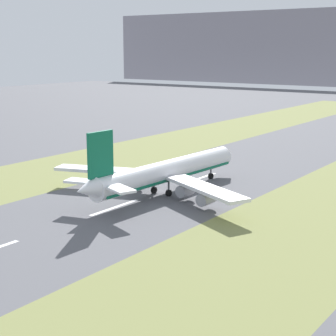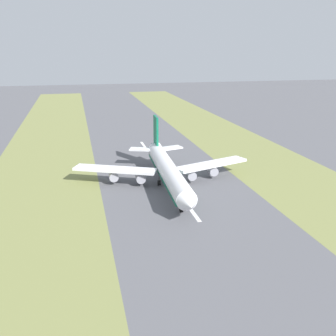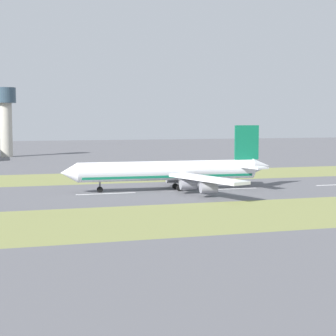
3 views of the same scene
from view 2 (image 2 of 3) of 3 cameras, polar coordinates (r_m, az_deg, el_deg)
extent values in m
plane|color=#56565B|center=(134.79, 0.96, -2.83)|extent=(800.00, 800.00, 0.00)
cube|color=olive|center=(151.66, 17.69, -1.36)|extent=(40.00, 600.00, 0.01)
cube|color=olive|center=(131.86, -18.42, -4.21)|extent=(40.00, 600.00, 0.01)
cube|color=silver|center=(191.42, -3.47, 3.20)|extent=(1.20, 18.00, 0.01)
cube|color=silver|center=(153.58, -0.90, -0.29)|extent=(1.20, 18.00, 0.01)
cube|color=silver|center=(117.20, 3.32, -6.01)|extent=(1.20, 18.00, 0.01)
cylinder|color=white|center=(132.65, 0.00, -0.33)|extent=(8.60, 56.22, 6.00)
cone|color=white|center=(104.59, 3.08, -5.27)|extent=(6.11, 5.27, 5.88)
cone|color=white|center=(161.88, -2.01, 3.18)|extent=(5.37, 6.23, 5.10)
cube|color=#0F6647|center=(133.15, 0.00, -1.01)|extent=(8.20, 53.97, 0.70)
cube|color=white|center=(143.64, 6.35, 0.56)|extent=(29.35, 15.26, 0.90)
cube|color=white|center=(137.88, -7.72, -0.20)|extent=(28.86, 17.56, 0.90)
cylinder|color=#93939E|center=(139.22, 3.34, -0.95)|extent=(3.42, 4.94, 3.20)
cylinder|color=#93939E|center=(144.76, 6.47, -0.32)|extent=(3.42, 4.94, 3.20)
cylinder|color=#93939E|center=(136.19, -4.04, -1.39)|extent=(3.42, 4.94, 3.20)
cylinder|color=#93939E|center=(138.87, -7.89, -1.14)|extent=(3.42, 4.94, 3.20)
cube|color=#0F6647|center=(155.35, -1.77, 5.50)|extent=(1.17, 8.03, 11.00)
cube|color=white|center=(157.94, 0.23, 2.91)|extent=(10.81, 6.89, 0.60)
cube|color=white|center=(156.32, -3.74, 2.73)|extent=(10.91, 7.65, 0.60)
cylinder|color=#59595E|center=(114.29, 1.96, -5.26)|extent=(0.50, 0.50, 3.20)
cylinder|color=black|center=(114.91, 1.96, -5.99)|extent=(0.98, 1.84, 1.80)
cylinder|color=#59595E|center=(137.06, 0.84, -1.38)|extent=(0.50, 0.50, 3.20)
cylinder|color=black|center=(137.58, 0.84, -2.01)|extent=(0.98, 1.84, 1.80)
cylinder|color=#59595E|center=(136.18, -1.31, -1.50)|extent=(0.50, 0.50, 3.20)
cylinder|color=black|center=(136.70, -1.30, -2.14)|extent=(0.98, 1.84, 1.80)
camera|label=1|loc=(253.58, -27.60, 13.75)|focal=60.00mm
camera|label=3|loc=(210.64, 55.62, 3.30)|focal=60.00mm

